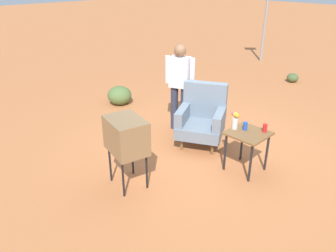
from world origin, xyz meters
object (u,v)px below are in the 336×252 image
(armchair, at_px, (202,117))
(flower_vase, at_px, (235,120))
(soda_can_red, at_px, (265,128))
(side_table, at_px, (248,138))
(tv_on_stand, at_px, (126,136))
(soda_can_blue, at_px, (245,126))
(road_sign, at_px, (265,19))
(person_standing, at_px, (180,83))

(armchair, bearing_deg, flower_vase, -16.64)
(flower_vase, bearing_deg, soda_can_red, 31.35)
(side_table, relative_size, flower_vase, 2.43)
(soda_can_red, bearing_deg, tv_on_stand, -122.76)
(side_table, relative_size, tv_on_stand, 0.63)
(armchair, bearing_deg, soda_can_red, -0.99)
(flower_vase, bearing_deg, armchair, 163.36)
(soda_can_blue, bearing_deg, road_sign, 118.86)
(road_sign, bearing_deg, soda_can_blue, -61.14)
(armchair, height_order, flower_vase, armchair)
(road_sign, height_order, flower_vase, road_sign)
(armchair, distance_m, soda_can_blue, 1.01)
(soda_can_blue, bearing_deg, flower_vase, -149.25)
(tv_on_stand, xyz_separation_m, person_standing, (-0.79, 1.87, 0.16))
(soda_can_blue, bearing_deg, armchair, 170.07)
(side_table, bearing_deg, flower_vase, -170.65)
(side_table, height_order, person_standing, person_standing)
(road_sign, height_order, soda_can_blue, road_sign)
(road_sign, xyz_separation_m, soda_can_blue, (3.45, -6.26, -0.68))
(armchair, relative_size, tv_on_stand, 1.03)
(soda_can_blue, distance_m, flower_vase, 0.18)
(armchair, distance_m, person_standing, 0.82)
(side_table, distance_m, tv_on_stand, 1.81)
(side_table, height_order, tv_on_stand, tv_on_stand)
(road_sign, bearing_deg, armchair, -67.89)
(tv_on_stand, bearing_deg, person_standing, 112.91)
(side_table, xyz_separation_m, tv_on_stand, (-0.95, -1.52, 0.23))
(armchair, xyz_separation_m, flower_vase, (0.84, -0.25, 0.29))
(armchair, distance_m, flower_vase, 0.93)
(armchair, xyz_separation_m, road_sign, (-2.47, 6.09, 0.88))
(tv_on_stand, xyz_separation_m, flower_vase, (0.73, 1.49, 0.01))
(road_sign, distance_m, flower_vase, 7.18)
(road_sign, relative_size, soda_can_blue, 20.00)
(side_table, distance_m, person_standing, 1.82)
(person_standing, bearing_deg, soda_can_blue, -10.27)
(person_standing, distance_m, flower_vase, 1.57)
(road_sign, relative_size, flower_vase, 9.21)
(tv_on_stand, bearing_deg, flower_vase, 63.95)
(person_standing, height_order, soda_can_red, person_standing)
(armchair, relative_size, person_standing, 0.65)
(armchair, bearing_deg, road_sign, 112.11)
(soda_can_blue, bearing_deg, tv_on_stand, -118.81)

